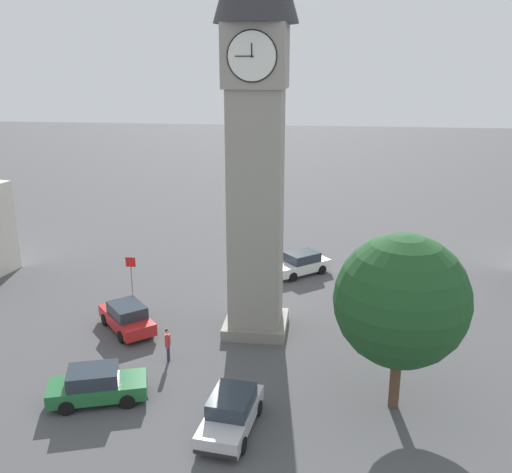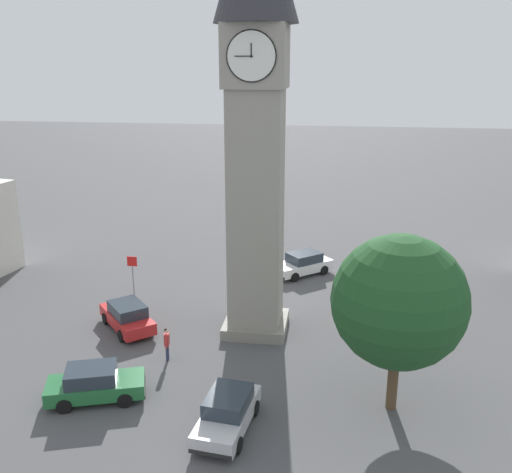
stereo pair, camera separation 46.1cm
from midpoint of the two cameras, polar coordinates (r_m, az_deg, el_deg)
ground_plane at (r=31.57m, az=-0.42°, el=-9.20°), size 200.00×200.00×0.00m
clock_tower at (r=28.28m, az=-0.48°, el=15.51°), size 4.00×4.00×22.53m
car_blue_kerb at (r=32.00m, az=-13.11°, el=-7.80°), size 3.98×4.22×1.53m
car_silver_kerb at (r=39.08m, az=4.13°, el=-2.70°), size 4.24×3.95×1.53m
car_red_corner at (r=32.09m, az=13.48°, el=-7.75°), size 4.44×3.39×1.53m
car_white_side at (r=23.61m, az=-3.08°, el=-17.07°), size 2.18×4.30×1.53m
car_black_far at (r=26.20m, az=-16.05°, el=-14.01°), size 4.45×2.89×1.53m
pedestrian at (r=28.44m, az=-9.23°, el=-10.31°), size 0.26×0.56×1.69m
tree at (r=23.64m, az=13.71°, el=-6.22°), size 5.44×5.44×7.58m
road_sign at (r=35.20m, az=-12.67°, el=-3.41°), size 0.60×0.07×2.80m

